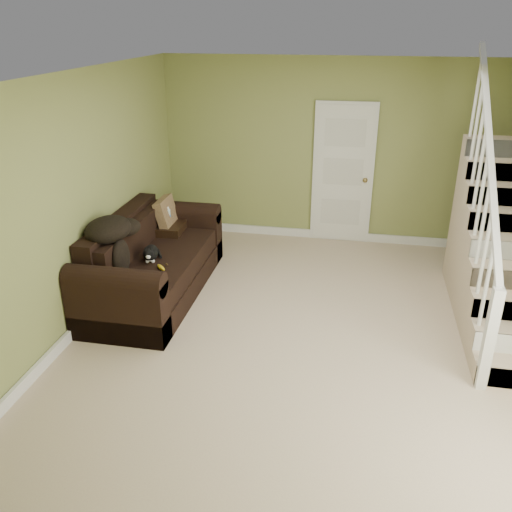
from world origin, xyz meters
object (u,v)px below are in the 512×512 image
at_px(side_table, 165,244).
at_px(banana, 161,268).
at_px(cat, 150,253).
at_px(sofa, 151,265).

height_order(side_table, banana, side_table).
relative_size(cat, banana, 2.67).
xyz_separation_m(side_table, banana, (0.37, -1.14, 0.22)).
height_order(cat, banana, cat).
relative_size(side_table, cat, 1.87).
relative_size(sofa, side_table, 2.82).
relative_size(sofa, banana, 14.11).
bearing_deg(sofa, side_table, 96.69).
xyz_separation_m(sofa, banana, (0.28, -0.40, 0.18)).
xyz_separation_m(cat, banana, (0.21, -0.22, -0.06)).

